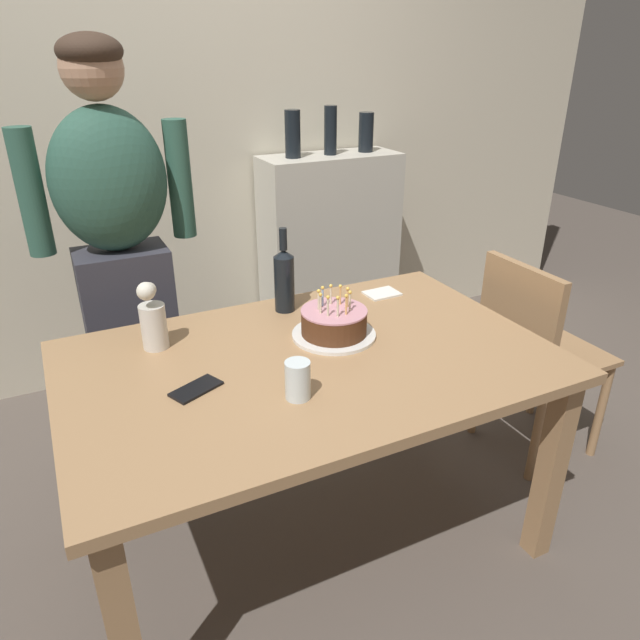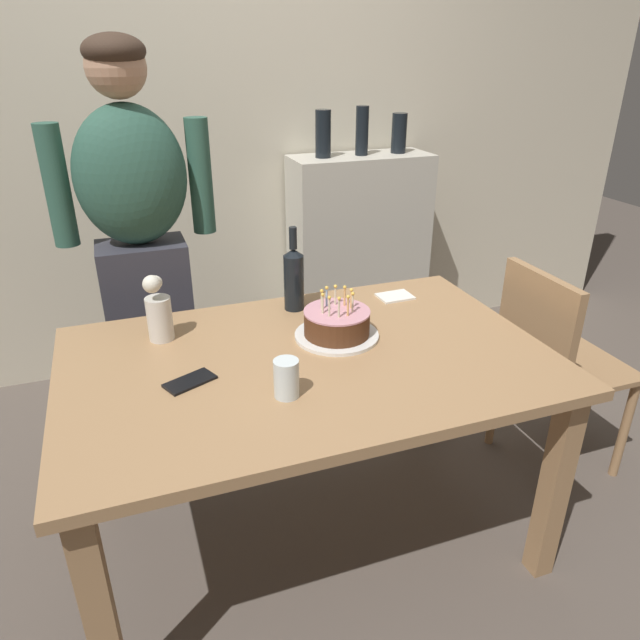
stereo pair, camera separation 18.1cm
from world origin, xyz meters
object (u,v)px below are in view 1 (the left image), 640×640
at_px(birthday_cake, 334,324).
at_px(water_glass_near, 298,380).
at_px(napkin_stack, 382,293).
at_px(dining_chair, 532,345).
at_px(wine_bottle, 284,279).
at_px(person_man_bearded, 121,261).
at_px(flower_vase, 152,319).
at_px(cell_phone, 196,389).

relative_size(birthday_cake, water_glass_near, 2.53).
bearing_deg(napkin_stack, dining_chair, -25.89).
bearing_deg(wine_bottle, water_glass_near, -109.55).
xyz_separation_m(birthday_cake, person_man_bearded, (-0.56, 0.68, 0.09)).
bearing_deg(napkin_stack, birthday_cake, -144.64).
bearing_deg(water_glass_near, napkin_stack, 41.43).
bearing_deg(birthday_cake, napkin_stack, 35.36).
bearing_deg(flower_vase, birthday_cake, -18.18).
xyz_separation_m(napkin_stack, person_man_bearded, (-0.89, 0.45, 0.13)).
xyz_separation_m(birthday_cake, wine_bottle, (-0.06, 0.27, 0.08)).
height_order(water_glass_near, person_man_bearded, person_man_bearded).
distance_m(birthday_cake, wine_bottle, 0.29).
bearing_deg(napkin_stack, water_glass_near, -138.57).
distance_m(water_glass_near, dining_chair, 1.21).
bearing_deg(cell_phone, napkin_stack, -0.54).
bearing_deg(person_man_bearded, water_glass_near, 107.16).
relative_size(napkin_stack, dining_chair, 0.15).
relative_size(wine_bottle, cell_phone, 2.15).
height_order(flower_vase, person_man_bearded, person_man_bearded).
xyz_separation_m(flower_vase, person_man_bearded, (-0.01, 0.50, 0.03)).
height_order(cell_phone, napkin_stack, same).
distance_m(flower_vase, person_man_bearded, 0.51).
relative_size(birthday_cake, flower_vase, 1.21).
height_order(cell_phone, person_man_bearded, person_man_bearded).
bearing_deg(cell_phone, water_glass_near, -57.46).
xyz_separation_m(person_man_bearded, dining_chair, (1.45, -0.72, -0.36)).
height_order(birthday_cake, flower_vase, flower_vase).
xyz_separation_m(water_glass_near, flower_vase, (-0.29, 0.47, 0.05)).
distance_m(birthday_cake, flower_vase, 0.58).
distance_m(birthday_cake, dining_chair, 0.93).
xyz_separation_m(napkin_stack, dining_chair, (0.56, -0.27, -0.23)).
height_order(wine_bottle, cell_phone, wine_bottle).
distance_m(flower_vase, dining_chair, 1.49).
relative_size(birthday_cake, napkin_stack, 2.17).
distance_m(water_glass_near, napkin_stack, 0.79).
bearing_deg(cell_phone, wine_bottle, 17.93).
xyz_separation_m(cell_phone, person_man_bearded, (-0.06, 0.81, 0.13)).
xyz_separation_m(wine_bottle, napkin_stack, (0.40, -0.03, -0.12)).
distance_m(napkin_stack, dining_chair, 0.66).
bearing_deg(person_man_bearded, dining_chair, 153.69).
bearing_deg(person_man_bearded, flower_vase, 91.20).
distance_m(wine_bottle, napkin_stack, 0.42).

